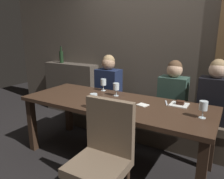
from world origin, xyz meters
The scene contains 17 objects.
ground centered at (0.00, 0.00, 0.00)m, with size 9.00×9.00×0.00m, color black.
back_wall_tiled centered at (0.00, 1.22, 1.50)m, with size 6.00×0.12×3.00m, color brown.
back_counter centered at (-1.55, 1.04, 0.47)m, with size 1.10×0.28×0.95m, color #494138.
dining_table centered at (0.00, 0.00, 0.65)m, with size 2.20×0.84×0.74m.
banquette_bench centered at (0.00, 0.70, 0.23)m, with size 2.50×0.44×0.45m.
chair_near_side centered at (0.31, -0.72, 0.56)m, with size 0.45×0.45×0.98m.
diner_redhead centered at (-0.49, 0.68, 0.80)m, with size 0.36×0.24×0.75m.
diner_bearded centered at (0.48, 0.73, 0.79)m, with size 0.36×0.24×0.72m.
diner_far_end centered at (0.99, 0.68, 0.81)m, with size 0.36×0.24×0.77m.
wine_bottle_dark_red centered at (-1.76, 1.03, 1.07)m, with size 0.08×0.08×0.33m.
wine_glass_far_right centered at (0.95, -0.02, 0.86)m, with size 0.08×0.08×0.16m.
wine_glass_center_back centered at (-0.37, 0.34, 0.86)m, with size 0.08×0.08×0.16m.
wine_glass_center_front centered at (-0.10, 0.21, 0.86)m, with size 0.08×0.08×0.16m.
wine_glass_end_right centered at (-0.06, -0.32, 0.85)m, with size 0.08×0.08×0.16m.
dessert_plate centered at (0.68, 0.25, 0.75)m, with size 0.19×0.19×0.05m.
fork_on_table centered at (0.54, 0.25, 0.74)m, with size 0.02×0.17×0.01m, color silver.
folded_napkin centered at (0.34, 0.04, 0.74)m, with size 0.11×0.10×0.01m, color silver.
Camera 1 is at (1.17, -2.04, 1.50)m, focal length 34.35 mm.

